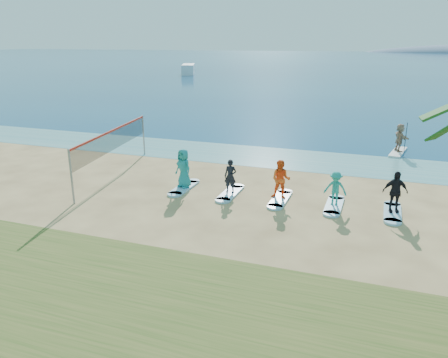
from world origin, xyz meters
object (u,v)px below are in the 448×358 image
(surfboard_2, at_px, (280,199))
(student_4, at_px, (395,192))
(surfboard_1, at_px, (230,193))
(surfboard_3, at_px, (334,206))
(student_2, at_px, (281,180))
(paddleboarder, at_px, (400,138))
(student_0, at_px, (184,168))
(paddleboard, at_px, (398,152))
(student_1, at_px, (230,176))
(student_3, at_px, (335,188))
(volleyball_net, at_px, (113,140))
(surfboard_0, at_px, (184,188))
(boat_offshore_a, at_px, (188,74))
(surfboard_4, at_px, (392,213))

(surfboard_2, bearing_deg, student_4, 0.00)
(surfboard_1, relative_size, surfboard_3, 1.00)
(surfboard_1, relative_size, surfboard_2, 1.00)
(surfboard_3, bearing_deg, student_2, 180.00)
(surfboard_3, xyz_separation_m, student_4, (2.41, 0.00, 0.92))
(surfboard_2, relative_size, student_2, 1.23)
(paddleboarder, bearing_deg, surfboard_1, 123.49)
(surfboard_1, distance_m, surfboard_3, 4.81)
(student_0, relative_size, student_4, 1.08)
(paddleboard, distance_m, student_1, 13.60)
(paddleboarder, bearing_deg, student_1, 123.49)
(surfboard_1, xyz_separation_m, student_3, (4.81, 0.00, 0.80))
(volleyball_net, bearing_deg, surfboard_2, -5.31)
(surfboard_2, distance_m, surfboard_3, 2.41)
(surfboard_0, height_order, surfboard_1, same)
(student_2, bearing_deg, student_4, -0.81)
(boat_offshore_a, relative_size, student_3, 5.90)
(surfboard_2, distance_m, student_3, 2.53)
(volleyball_net, relative_size, surfboard_1, 4.07)
(surfboard_0, bearing_deg, volleyball_net, 169.09)
(volleyball_net, distance_m, student_0, 4.65)
(paddleboard, bearing_deg, student_4, -81.99)
(volleyball_net, relative_size, surfboard_0, 4.07)
(boat_offshore_a, distance_m, surfboard_0, 77.56)
(surfboard_1, bearing_deg, surfboard_2, 0.00)
(paddleboarder, xyz_separation_m, student_0, (-10.03, -11.23, 0.03))
(student_2, relative_size, student_4, 1.01)
(surfboard_0, bearing_deg, surfboard_2, 0.00)
(boat_offshore_a, distance_m, surfboard_4, 81.97)
(paddleboarder, height_order, boat_offshore_a, paddleboarder)
(volleyball_net, height_order, boat_offshore_a, volleyball_net)
(volleyball_net, relative_size, student_4, 5.10)
(surfboard_3, bearing_deg, surfboard_2, 180.00)
(surfboard_0, bearing_deg, surfboard_3, 0.00)
(paddleboard, height_order, surfboard_4, paddleboard)
(student_2, bearing_deg, surfboard_4, -0.81)
(surfboard_2, distance_m, student_2, 0.94)
(paddleboard, xyz_separation_m, student_1, (-7.63, -11.23, 0.82))
(surfboard_1, bearing_deg, student_1, 0.00)
(paddleboard, xyz_separation_m, surfboard_0, (-10.03, -11.23, -0.01))
(student_0, distance_m, surfboard_4, 9.68)
(surfboard_2, distance_m, surfboard_4, 4.81)
(surfboard_0, xyz_separation_m, student_2, (4.81, 0.00, 0.94))
(volleyball_net, xyz_separation_m, boat_offshore_a, (-27.27, 69.90, -1.90))
(surfboard_1, distance_m, surfboard_4, 7.22)
(paddleboard, distance_m, surfboard_1, 13.57)
(volleyball_net, relative_size, surfboard_2, 4.07)
(volleyball_net, xyz_separation_m, paddleboarder, (14.51, 10.36, -0.89))
(paddleboarder, distance_m, student_1, 13.57)
(paddleboard, height_order, student_4, student_4)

